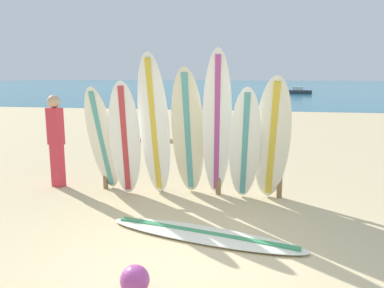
# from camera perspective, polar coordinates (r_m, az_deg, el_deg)

# --- Properties ---
(ground_plane) EXTENTS (120.00, 120.00, 0.00)m
(ground_plane) POSITION_cam_1_polar(r_m,az_deg,el_deg) (4.35, -1.88, -18.71)
(ground_plane) COLOR #D3BC8C
(ocean_water) EXTENTS (120.00, 80.00, 0.01)m
(ocean_water) POSITION_cam_1_polar(r_m,az_deg,el_deg) (61.75, 9.36, 8.43)
(ocean_water) COLOR teal
(ocean_water) RESTS_ON ground
(surfboard_rack) EXTENTS (3.25, 0.09, 1.08)m
(surfboard_rack) POSITION_cam_1_polar(r_m,az_deg,el_deg) (6.80, -0.44, -1.70)
(surfboard_rack) COLOR olive
(surfboard_rack) RESTS_ON ground
(surfboard_leaning_far_left) EXTENTS (0.49, 0.86, 1.91)m
(surfboard_leaning_far_left) POSITION_cam_1_polar(r_m,az_deg,el_deg) (6.86, -13.05, 0.48)
(surfboard_leaning_far_left) COLOR white
(surfboard_leaning_far_left) RESTS_ON ground
(surfboard_leaning_left) EXTENTS (0.61, 0.63, 2.00)m
(surfboard_leaning_left) POSITION_cam_1_polar(r_m,az_deg,el_deg) (6.60, -9.85, 0.60)
(surfboard_leaning_left) COLOR white
(surfboard_leaning_left) RESTS_ON ground
(surfboard_leaning_center_left) EXTENTS (0.57, 0.62, 2.45)m
(surfboard_leaning_center_left) POSITION_cam_1_polar(r_m,az_deg,el_deg) (6.50, -5.59, 2.56)
(surfboard_leaning_center_left) COLOR white
(surfboard_leaning_center_left) RESTS_ON ground
(surfboard_leaning_center) EXTENTS (0.58, 0.89, 2.22)m
(surfboard_leaning_center) POSITION_cam_1_polar(r_m,az_deg,el_deg) (6.44, -0.59, 1.50)
(surfboard_leaning_center) COLOR beige
(surfboard_leaning_center) RESTS_ON ground
(surfboard_leaning_center_right) EXTENTS (0.59, 1.04, 2.49)m
(surfboard_leaning_center_right) POSITION_cam_1_polar(r_m,az_deg,el_deg) (6.26, 3.69, 2.46)
(surfboard_leaning_center_right) COLOR white
(surfboard_leaning_center_right) RESTS_ON ground
(surfboard_leaning_right) EXTENTS (0.58, 0.86, 1.93)m
(surfboard_leaning_right) POSITION_cam_1_polar(r_m,az_deg,el_deg) (6.24, 7.75, -0.27)
(surfboard_leaning_right) COLOR white
(surfboard_leaning_right) RESTS_ON ground
(surfboard_leaning_far_right) EXTENTS (0.65, 0.84, 2.09)m
(surfboard_leaning_far_right) POSITION_cam_1_polar(r_m,az_deg,el_deg) (6.31, 11.71, 0.49)
(surfboard_leaning_far_right) COLOR white
(surfboard_leaning_far_right) RESTS_ON ground
(surfboard_lying_on_sand) EXTENTS (2.75, 1.14, 0.08)m
(surfboard_lying_on_sand) POSITION_cam_1_polar(r_m,az_deg,el_deg) (5.19, 1.67, -13.17)
(surfboard_lying_on_sand) COLOR white
(surfboard_lying_on_sand) RESTS_ON ground
(beachgoer_standing) EXTENTS (0.31, 0.24, 1.71)m
(beachgoer_standing) POSITION_cam_1_polar(r_m,az_deg,el_deg) (7.58, -19.40, 0.98)
(beachgoer_standing) COLOR #D8333F
(beachgoer_standing) RESTS_ON ground
(small_boat_offshore) EXTENTS (2.78, 1.27, 0.71)m
(small_boat_offshore) POSITION_cam_1_polar(r_m,az_deg,el_deg) (40.18, 15.31, 7.50)
(small_boat_offshore) COLOR #333842
(small_boat_offshore) RESTS_ON ocean_water
(beach_ball) EXTENTS (0.29, 0.29, 0.29)m
(beach_ball) POSITION_cam_1_polar(r_m,az_deg,el_deg) (4.01, -8.41, -19.17)
(beach_ball) COLOR #A53F8C
(beach_ball) RESTS_ON ground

